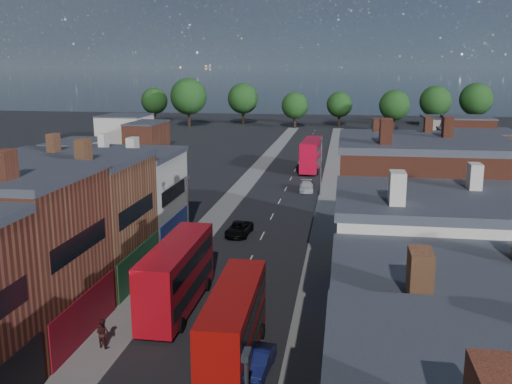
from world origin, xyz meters
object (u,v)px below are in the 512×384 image
(bus_2, at_px, (311,154))
(bus_0, at_px, (177,274))
(car_2, at_px, (239,229))
(bus_1, at_px, (234,325))
(car_1, at_px, (258,362))
(ped_1, at_px, (103,333))
(car_3, at_px, (306,187))

(bus_2, bearing_deg, bus_0, -93.99)
(car_2, bearing_deg, bus_1, -77.06)
(bus_0, distance_m, car_2, 19.33)
(bus_2, bearing_deg, car_1, -87.18)
(ped_1, bearing_deg, car_1, -168.43)
(bus_2, bearing_deg, car_2, -95.42)
(ped_1, bearing_deg, car_3, -82.25)
(bus_0, height_order, bus_1, bus_0)
(ped_1, bearing_deg, car_2, -79.94)
(car_1, relative_size, ped_1, 2.08)
(bus_0, distance_m, car_3, 42.86)
(bus_0, height_order, car_1, bus_0)
(car_2, height_order, ped_1, ped_1)
(car_2, bearing_deg, car_1, -74.15)
(bus_2, distance_m, ped_1, 66.52)
(car_3, bearing_deg, ped_1, -104.92)
(car_3, bearing_deg, car_2, -107.46)
(bus_1, height_order, bus_2, bus_2)
(bus_0, height_order, ped_1, bus_0)
(bus_0, xyz_separation_m, ped_1, (-2.92, -6.66, -1.64))
(bus_0, relative_size, car_2, 2.34)
(bus_1, relative_size, ped_1, 5.83)
(bus_0, bearing_deg, car_2, 87.11)
(ped_1, bearing_deg, bus_2, -79.22)
(bus_1, relative_size, car_3, 2.32)
(bus_2, bearing_deg, ped_1, -95.89)
(car_1, xyz_separation_m, ped_1, (-10.09, 1.27, 0.42))
(bus_1, bearing_deg, ped_1, 174.74)
(car_1, relative_size, car_3, 0.83)
(bus_1, bearing_deg, car_2, 98.65)
(car_1, bearing_deg, car_3, 96.37)
(bus_0, height_order, car_2, bus_0)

